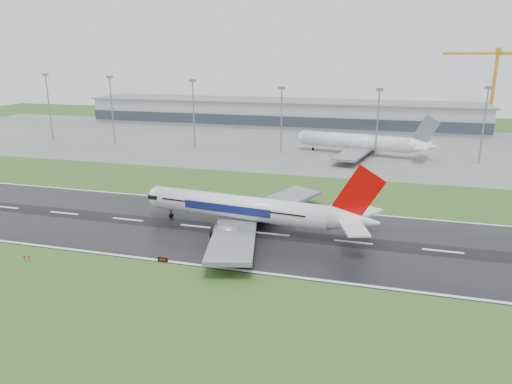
% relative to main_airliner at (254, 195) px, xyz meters
% --- Properties ---
extents(ground, '(520.00, 520.00, 0.00)m').
position_rel_main_airliner_xyz_m(ground, '(-35.04, -1.91, -9.24)').
color(ground, '#2B531E').
rests_on(ground, ground).
extents(runway, '(400.00, 45.00, 0.10)m').
position_rel_main_airliner_xyz_m(runway, '(-35.04, -1.91, -9.19)').
color(runway, black).
rests_on(runway, ground).
extents(apron, '(400.00, 130.00, 0.08)m').
position_rel_main_airliner_xyz_m(apron, '(-35.04, 123.09, -9.20)').
color(apron, slate).
rests_on(apron, ground).
extents(terminal, '(240.00, 36.00, 15.00)m').
position_rel_main_airliner_xyz_m(terminal, '(-35.04, 183.09, -1.74)').
color(terminal, '#9A9CA5').
rests_on(terminal, ground).
extents(main_airliner, '(68.13, 65.53, 18.29)m').
position_rel_main_airliner_xyz_m(main_airliner, '(0.00, 0.00, 0.00)').
color(main_airliner, silver).
rests_on(main_airliner, runway).
extents(parked_airliner, '(73.12, 69.71, 18.45)m').
position_rel_main_airliner_xyz_m(parked_airliner, '(19.93, 103.09, 0.06)').
color(parked_airliner, silver).
rests_on(parked_airliner, apron).
extents(tower_crane, '(45.57, 17.50, 46.43)m').
position_rel_main_airliner_xyz_m(tower_crane, '(88.21, 198.09, 13.97)').
color(tower_crane, '#CF900B').
rests_on(tower_crane, ground).
extents(runway_sign, '(2.31, 0.69, 1.04)m').
position_rel_main_airliner_xyz_m(runway_sign, '(-13.70, -24.12, -8.72)').
color(runway_sign, black).
rests_on(runway_sign, ground).
extents(floodmast_0, '(0.64, 0.64, 32.63)m').
position_rel_main_airliner_xyz_m(floodmast_0, '(-136.64, 98.09, 7.07)').
color(floodmast_0, gray).
rests_on(floodmast_0, ground).
extents(floodmast_1, '(0.64, 0.64, 31.93)m').
position_rel_main_airliner_xyz_m(floodmast_1, '(-100.32, 98.09, 6.72)').
color(floodmast_1, gray).
rests_on(floodmast_1, ground).
extents(floodmast_2, '(0.64, 0.64, 30.87)m').
position_rel_main_airliner_xyz_m(floodmast_2, '(-57.23, 98.09, 6.19)').
color(floodmast_2, gray).
rests_on(floodmast_2, ground).
extents(floodmast_3, '(0.64, 0.64, 28.31)m').
position_rel_main_airliner_xyz_m(floodmast_3, '(-15.13, 98.09, 4.91)').
color(floodmast_3, gray).
rests_on(floodmast_3, ground).
extents(floodmast_4, '(0.64, 0.64, 28.37)m').
position_rel_main_airliner_xyz_m(floodmast_4, '(26.50, 98.09, 4.94)').
color(floodmast_4, gray).
rests_on(floodmast_4, ground).
extents(floodmast_5, '(0.64, 0.64, 29.83)m').
position_rel_main_airliner_xyz_m(floodmast_5, '(67.84, 98.09, 5.67)').
color(floodmast_5, gray).
rests_on(floodmast_5, ground).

